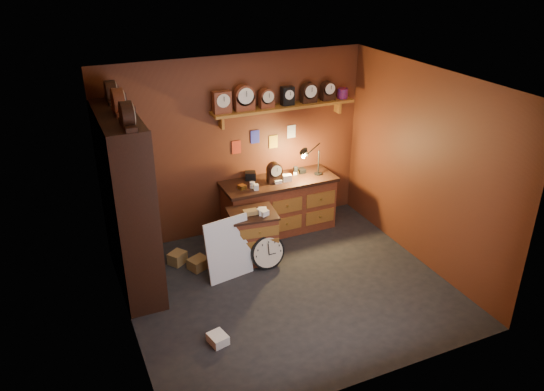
{
  "coord_description": "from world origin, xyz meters",
  "views": [
    {
      "loc": [
        -2.53,
        -5.15,
        4.07
      ],
      "look_at": [
        -0.07,
        0.35,
        1.2
      ],
      "focal_mm": 35.0,
      "sensor_mm": 36.0,
      "label": 1
    }
  ],
  "objects_px": {
    "shelving_unit": "(124,196)",
    "workbench": "(279,202)",
    "low_cabinet": "(253,234)",
    "big_round_clock": "(268,252)"
  },
  "relations": [
    {
      "from": "shelving_unit",
      "to": "big_round_clock",
      "type": "height_order",
      "value": "shelving_unit"
    },
    {
      "from": "shelving_unit",
      "to": "low_cabinet",
      "type": "bearing_deg",
      "value": -4.79
    },
    {
      "from": "workbench",
      "to": "low_cabinet",
      "type": "xyz_separation_m",
      "value": [
        -0.69,
        -0.63,
        -0.07
      ]
    },
    {
      "from": "low_cabinet",
      "to": "workbench",
      "type": "bearing_deg",
      "value": 49.85
    },
    {
      "from": "shelving_unit",
      "to": "low_cabinet",
      "type": "distance_m",
      "value": 1.86
    },
    {
      "from": "shelving_unit",
      "to": "workbench",
      "type": "bearing_deg",
      "value": 11.96
    },
    {
      "from": "workbench",
      "to": "low_cabinet",
      "type": "distance_m",
      "value": 0.94
    },
    {
      "from": "shelving_unit",
      "to": "big_round_clock",
      "type": "xyz_separation_m",
      "value": [
        1.75,
        -0.42,
        -1.01
      ]
    },
    {
      "from": "shelving_unit",
      "to": "big_round_clock",
      "type": "distance_m",
      "value": 2.06
    },
    {
      "from": "shelving_unit",
      "to": "workbench",
      "type": "distance_m",
      "value": 2.51
    }
  ]
}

